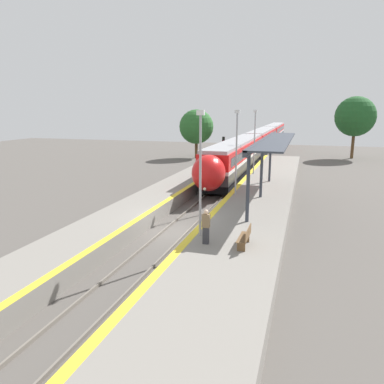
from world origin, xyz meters
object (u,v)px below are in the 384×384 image
object	(u,v)px
train	(261,140)
lamppost_far	(255,138)
railway_signal	(223,150)
lamppost_near	(200,167)
person_waiting	(206,226)
platform_bench	(245,237)
lamppost_mid	(236,148)

from	to	relation	value
train	lamppost_far	xyz separation A→B (m)	(2.26, -25.60, 2.19)
railway_signal	lamppost_near	size ratio (longest dim) A/B	0.66
train	person_waiting	xyz separation A→B (m)	(2.86, -45.95, -0.42)
lamppost_near	lamppost_far	bearing A→B (deg)	90.00
train	platform_bench	size ratio (longest dim) A/B	43.22
train	lamppost_far	size ratio (longest dim) A/B	11.73
train	lamppost_mid	size ratio (longest dim) A/B	11.73
person_waiting	railway_signal	size ratio (longest dim) A/B	0.41
platform_bench	lamppost_far	bearing A→B (deg)	96.86
lamppost_far	platform_bench	bearing A→B (deg)	-83.14
train	person_waiting	world-z (taller)	train
train	person_waiting	bearing A→B (deg)	-86.43
person_waiting	lamppost_mid	world-z (taller)	lamppost_mid
platform_bench	lamppost_near	size ratio (longest dim) A/B	0.27
train	railway_signal	size ratio (longest dim) A/B	17.70
platform_bench	lamppost_far	xyz separation A→B (m)	(-2.43, 20.20, 2.99)
platform_bench	person_waiting	world-z (taller)	person_waiting
platform_bench	railway_signal	world-z (taller)	railway_signal
lamppost_near	lamppost_mid	distance (m)	9.62
platform_bench	railway_signal	distance (m)	27.01
train	lamppost_far	world-z (taller)	lamppost_far
person_waiting	lamppost_far	size ratio (longest dim) A/B	0.27
platform_bench	lamppost_far	world-z (taller)	lamppost_far
lamppost_near	lamppost_far	xyz separation A→B (m)	(0.00, 19.24, 0.00)
train	railway_signal	world-z (taller)	railway_signal
platform_bench	lamppost_far	distance (m)	20.57
platform_bench	lamppost_far	size ratio (longest dim) A/B	0.27
lamppost_mid	lamppost_far	world-z (taller)	same
railway_signal	lamppost_near	distance (m)	25.61
person_waiting	lamppost_near	size ratio (longest dim) A/B	0.27
train	lamppost_near	bearing A→B (deg)	-87.11
train	lamppost_near	distance (m)	44.95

